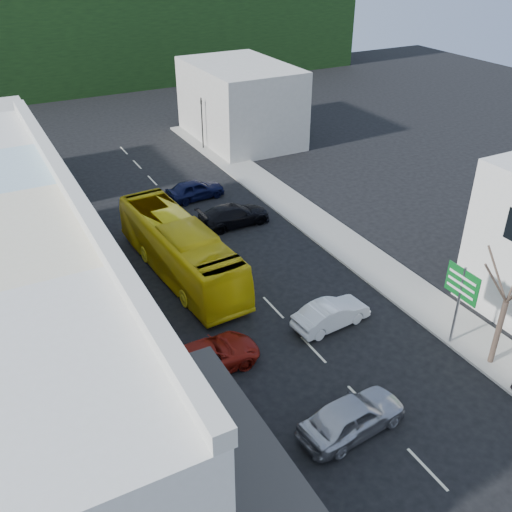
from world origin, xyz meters
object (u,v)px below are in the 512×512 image
(pedestrian_left, at_px, (180,372))
(direction_sign, at_px, (457,307))
(car_red, at_px, (209,355))
(traffic_signal, at_px, (202,124))
(bus, at_px, (180,251))
(car_silver, at_px, (352,418))
(car_white, at_px, (331,314))
(street_tree, at_px, (506,302))

(pedestrian_left, distance_m, direction_sign, 13.38)
(pedestrian_left, xyz_separation_m, direction_sign, (12.93, -3.20, 1.19))
(car_red, relative_size, traffic_signal, 0.97)
(direction_sign, bearing_deg, pedestrian_left, 166.88)
(pedestrian_left, bearing_deg, bus, -39.17)
(car_silver, xyz_separation_m, car_white, (3.29, 6.31, 0.00))
(pedestrian_left, bearing_deg, car_white, -102.50)
(car_white, bearing_deg, car_silver, 146.93)
(direction_sign, xyz_separation_m, traffic_signal, (0.35, 31.65, 0.17))
(car_white, height_order, traffic_signal, traffic_signal)
(bus, distance_m, street_tree, 17.59)
(car_red, bearing_deg, street_tree, -116.53)
(car_silver, bearing_deg, bus, 0.62)
(pedestrian_left, xyz_separation_m, street_tree, (13.52, -5.22, 2.53))
(bus, height_order, car_white, bus)
(car_white, bearing_deg, direction_sign, -137.81)
(bus, xyz_separation_m, direction_sign, (9.35, -12.36, 0.64))
(car_red, relative_size, street_tree, 0.65)
(pedestrian_left, height_order, traffic_signal, traffic_signal)
(bus, distance_m, pedestrian_left, 9.84)
(pedestrian_left, bearing_deg, car_silver, -154.24)
(car_red, distance_m, street_tree, 13.55)
(car_silver, distance_m, car_white, 7.12)
(car_silver, relative_size, direction_sign, 1.00)
(traffic_signal, bearing_deg, direction_sign, 114.21)
(bus, distance_m, car_silver, 14.79)
(pedestrian_left, height_order, street_tree, street_tree)
(car_silver, relative_size, traffic_signal, 0.93)
(pedestrian_left, relative_size, direction_sign, 0.39)
(pedestrian_left, relative_size, street_tree, 0.24)
(bus, xyz_separation_m, car_red, (-1.89, -8.40, -0.85))
(bus, bearing_deg, car_silver, -87.46)
(car_white, relative_size, traffic_signal, 0.93)
(car_white, relative_size, pedestrian_left, 2.59)
(car_white, relative_size, car_red, 0.96)
(bus, xyz_separation_m, traffic_signal, (9.71, 19.29, 0.82))
(bus, xyz_separation_m, car_silver, (1.67, -14.67, -0.85))
(car_silver, bearing_deg, car_white, -33.42)
(bus, distance_m, car_white, 9.76)
(direction_sign, height_order, traffic_signal, traffic_signal)
(direction_sign, bearing_deg, car_silver, -162.45)
(car_red, relative_size, pedestrian_left, 2.71)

